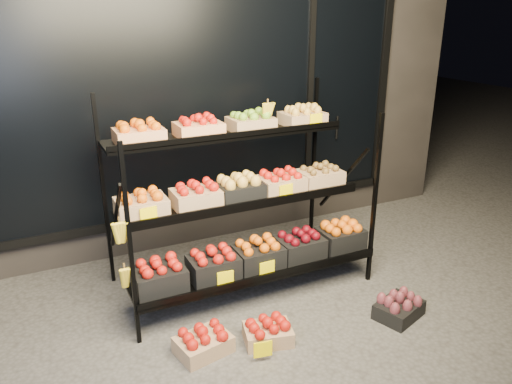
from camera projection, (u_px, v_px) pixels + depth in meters
ground at (276, 319)px, 3.89m from camera, size 24.00×24.00×0.00m
building at (168, 59)px, 5.47m from camera, size 6.00×2.08×3.50m
display_rack at (242, 200)px, 4.11m from camera, size 2.18×1.02×1.66m
tag_floor_a at (263, 354)px, 3.40m from camera, size 0.13×0.01×0.12m
floor_crate_left at (203, 342)px, 3.48m from camera, size 0.41×0.34×0.19m
floor_crate_midright at (268, 331)px, 3.60m from camera, size 0.39×0.33×0.18m
floor_crate_right at (399, 307)px, 3.89m from camera, size 0.43×0.37×0.19m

